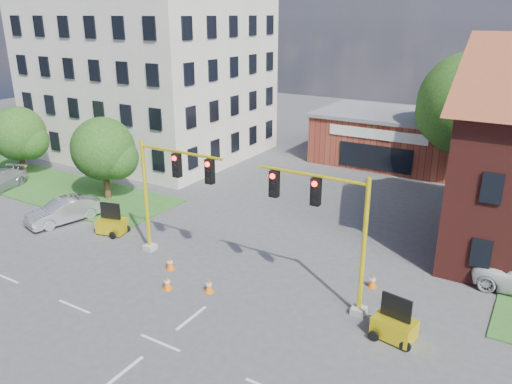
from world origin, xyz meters
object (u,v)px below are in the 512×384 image
(trailer_west, at_px, (112,224))
(trailer_east, at_px, (394,326))
(signal_mast_west, at_px, (169,188))
(signal_mast_east, at_px, (328,223))

(trailer_west, bearing_deg, trailer_east, -19.26)
(signal_mast_west, xyz_separation_m, trailer_east, (12.15, -0.95, -3.35))
(signal_mast_east, bearing_deg, trailer_west, 177.88)
(trailer_east, bearing_deg, trailer_west, -175.41)
(signal_mast_east, xyz_separation_m, trailer_west, (-13.77, 0.51, -3.35))
(trailer_west, bearing_deg, signal_mast_east, -16.54)
(signal_mast_west, distance_m, trailer_east, 12.64)
(signal_mast_west, height_order, trailer_east, signal_mast_west)
(signal_mast_east, distance_m, trailer_east, 4.89)
(signal_mast_west, relative_size, trailer_east, 3.38)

